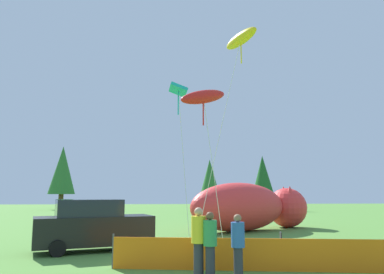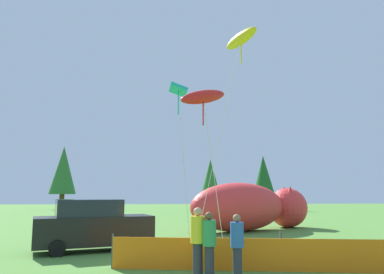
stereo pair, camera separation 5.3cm
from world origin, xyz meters
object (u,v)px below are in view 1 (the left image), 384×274
(spectator_in_green_shirt, at_px, (199,238))
(kite_red_lizard, at_px, (203,97))
(kite_yellow_hero, at_px, (241,39))
(parked_car, at_px, (93,226))
(folding_chair, at_px, (285,243))
(spectator_in_yellow_shirt, at_px, (210,241))
(inflatable_cat, at_px, (250,208))
(spectator_in_white_shirt, at_px, (238,243))
(kite_teal_diamond, at_px, (178,92))

(spectator_in_green_shirt, height_order, kite_red_lizard, kite_red_lizard)
(spectator_in_green_shirt, bearing_deg, kite_yellow_hero, 68.49)
(parked_car, xyz_separation_m, folding_chair, (6.73, -2.37, -0.42))
(spectator_in_green_shirt, relative_size, spectator_in_yellow_shirt, 1.07)
(inflatable_cat, relative_size, spectator_in_white_shirt, 5.17)
(folding_chair, height_order, kite_yellow_hero, kite_yellow_hero)
(spectator_in_white_shirt, xyz_separation_m, spectator_in_yellow_shirt, (-0.72, 0.13, 0.03))
(folding_chair, height_order, spectator_in_white_shirt, spectator_in_white_shirt)
(parked_car, bearing_deg, spectator_in_white_shirt, -65.03)
(inflatable_cat, distance_m, kite_yellow_hero, 9.70)
(kite_red_lizard, bearing_deg, spectator_in_white_shirt, -88.21)
(parked_car, height_order, inflatable_cat, inflatable_cat)
(spectator_in_white_shirt, distance_m, kite_teal_diamond, 10.68)
(spectator_in_yellow_shirt, distance_m, kite_yellow_hero, 12.05)
(kite_teal_diamond, distance_m, kite_yellow_hero, 4.14)
(inflatable_cat, bearing_deg, kite_yellow_hero, -138.99)
(inflatable_cat, bearing_deg, spectator_in_green_shirt, -141.87)
(spectator_in_white_shirt, height_order, kite_red_lizard, kite_red_lizard)
(folding_chair, distance_m, kite_teal_diamond, 9.57)
(folding_chair, distance_m, kite_red_lizard, 7.32)
(kite_teal_diamond, bearing_deg, spectator_in_yellow_shirt, -86.72)
(inflatable_cat, height_order, kite_teal_diamond, kite_teal_diamond)
(inflatable_cat, relative_size, kite_yellow_hero, 0.82)
(kite_red_lizard, bearing_deg, folding_chair, -57.79)
(spectator_in_green_shirt, distance_m, kite_teal_diamond, 10.31)
(folding_chair, height_order, spectator_in_green_shirt, spectator_in_green_shirt)
(spectator_in_green_shirt, bearing_deg, folding_chair, 35.47)
(kite_red_lizard, height_order, kite_yellow_hero, kite_yellow_hero)
(inflatable_cat, height_order, kite_red_lizard, kite_red_lizard)
(spectator_in_yellow_shirt, bearing_deg, kite_red_lizard, 85.02)
(spectator_in_green_shirt, height_order, kite_teal_diamond, kite_teal_diamond)
(kite_yellow_hero, bearing_deg, spectator_in_green_shirt, -111.51)
(parked_car, distance_m, folding_chair, 7.15)
(spectator_in_green_shirt, xyz_separation_m, kite_yellow_hero, (2.93, 7.42, 8.91))
(inflatable_cat, relative_size, kite_red_lizard, 1.19)
(kite_teal_diamond, bearing_deg, kite_red_lizard, -66.22)
(inflatable_cat, bearing_deg, kite_teal_diamond, -173.50)
(inflatable_cat, bearing_deg, kite_red_lizard, -152.44)
(folding_chair, xyz_separation_m, spectator_in_white_shirt, (-2.11, -2.54, 0.36))
(parked_car, distance_m, inflatable_cat, 10.57)
(parked_car, height_order, kite_yellow_hero, kite_yellow_hero)
(spectator_in_white_shirt, height_order, kite_yellow_hero, kite_yellow_hero)
(kite_red_lizard, bearing_deg, kite_yellow_hero, 36.10)
(spectator_in_yellow_shirt, relative_size, kite_yellow_hero, 0.16)
(spectator_in_yellow_shirt, height_order, kite_teal_diamond, kite_teal_diamond)
(folding_chair, xyz_separation_m, kite_teal_diamond, (-3.31, 5.95, 6.73))
(spectator_in_white_shirt, relative_size, kite_yellow_hero, 0.16)
(parked_car, distance_m, spectator_in_white_shirt, 6.74)
(parked_car, distance_m, kite_teal_diamond, 8.02)
(folding_chair, relative_size, inflatable_cat, 0.11)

